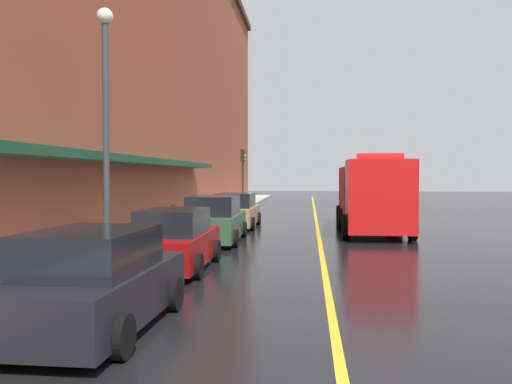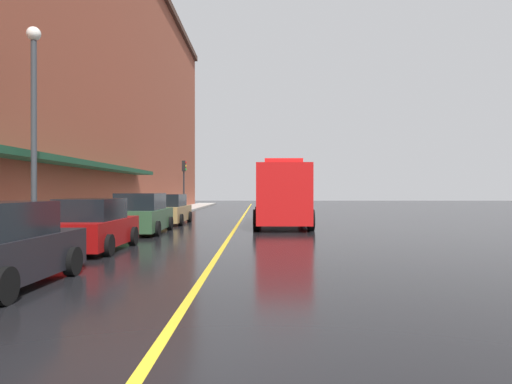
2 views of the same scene
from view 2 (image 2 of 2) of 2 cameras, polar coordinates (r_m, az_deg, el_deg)
The scene contains 11 objects.
ground_plane at distance 29.99m, azimuth -1.86°, elevation -3.44°, with size 112.00×112.00×0.00m, color black.
sidewalk_left at distance 30.87m, azimuth -13.46°, elevation -3.20°, with size 2.40×70.00×0.15m, color #ADA8A0.
lane_center_stripe at distance 29.99m, azimuth -1.86°, elevation -3.43°, with size 0.16×70.00×0.01m, color gold.
brick_building_left at distance 33.00m, azimuth -25.05°, elevation 14.06°, with size 11.51×64.00×19.61m.
parked_car_1 at distance 15.38m, azimuth -19.44°, elevation -4.01°, with size 1.98×4.33×1.64m.
parked_car_2 at distance 21.03m, azimuth -13.91°, elevation -2.72°, with size 2.20×4.92×1.77m.
parked_car_3 at distance 26.54m, azimuth -10.79°, elevation -2.19°, with size 2.13×4.81×1.69m.
fire_truck at distance 24.85m, azimuth 3.18°, elevation -0.44°, with size 2.99×8.91×3.40m.
parking_meter_1 at distance 20.43m, azimuth -18.32°, elevation -2.16°, with size 0.14×0.18×1.33m.
street_lamp_left at distance 16.41m, azimuth -25.80°, elevation 8.95°, with size 0.44×0.44×6.94m.
traffic_light_near at distance 39.91m, azimuth -8.91°, elevation 1.99°, with size 0.38×0.36×4.30m.
Camera 2 is at (1.24, -4.91, 1.89)m, focal length 32.32 mm.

